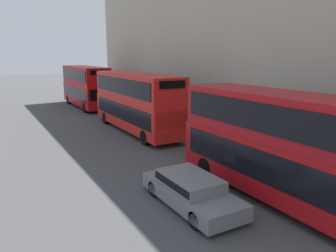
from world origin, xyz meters
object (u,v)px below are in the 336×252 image
Objects in this scene: bus_third_in_queue at (86,85)px; car_hatchback at (191,189)px; bus_second_in_queue at (136,100)px; bus_leading at (294,146)px.

bus_third_in_queue reaches higher than car_hatchback.
bus_second_in_queue is at bearing -90.00° from bus_third_in_queue.
bus_third_in_queue is (-0.00, 13.49, 0.04)m from bus_second_in_queue.
bus_leading is at bearing -28.69° from car_hatchback.
bus_leading is 27.91m from bus_third_in_queue.
bus_third_in_queue reaches higher than bus_leading.
car_hatchback is at bearing -97.44° from bus_third_in_queue.
bus_second_in_queue reaches higher than bus_leading.
bus_second_in_queue is 1.07× the size of bus_third_in_queue.
bus_third_in_queue is at bearing 90.00° from bus_leading.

